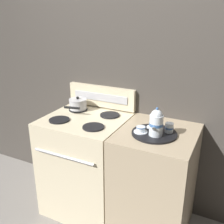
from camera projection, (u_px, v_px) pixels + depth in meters
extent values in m
plane|color=gray|center=(116.00, 214.00, 2.51)|extent=(6.00, 6.00, 0.00)
cube|color=#423D38|center=(133.00, 94.00, 2.41)|extent=(6.00, 0.05, 2.20)
cube|color=beige|center=(87.00, 164.00, 2.47)|extent=(0.70, 0.66, 0.93)
cylinder|color=silver|center=(63.00, 156.00, 2.09)|extent=(0.56, 0.02, 0.02)
cylinder|color=black|center=(78.00, 109.00, 2.49)|extent=(0.18, 0.18, 0.01)
cylinder|color=black|center=(110.00, 115.00, 2.35)|extent=(0.18, 0.18, 0.01)
cylinder|color=black|center=(59.00, 120.00, 2.25)|extent=(0.18, 0.18, 0.01)
cylinder|color=black|center=(93.00, 127.00, 2.11)|extent=(0.18, 0.18, 0.01)
cube|color=beige|center=(102.00, 96.00, 2.52)|extent=(0.69, 0.05, 0.20)
cube|color=#B7B7BC|center=(100.00, 97.00, 2.50)|extent=(0.56, 0.01, 0.07)
cube|color=tan|center=(154.00, 183.00, 2.19)|extent=(0.60, 0.66, 0.93)
cylinder|color=#B7B7BC|center=(78.00, 104.00, 2.48)|extent=(0.16, 0.16, 0.09)
cylinder|color=#B7B7BC|center=(78.00, 100.00, 2.46)|extent=(0.17, 0.17, 0.01)
sphere|color=black|center=(78.00, 98.00, 2.45)|extent=(0.03, 0.03, 0.03)
cylinder|color=black|center=(72.00, 108.00, 2.33)|extent=(0.15, 0.05, 0.02)
cylinder|color=black|center=(154.00, 133.00, 1.99)|extent=(0.35, 0.35, 0.01)
cylinder|color=silver|center=(156.00, 125.00, 1.92)|extent=(0.10, 0.10, 0.16)
cylinder|color=#38609E|center=(156.00, 124.00, 1.92)|extent=(0.10, 0.10, 0.02)
sphere|color=silver|center=(157.00, 115.00, 1.89)|extent=(0.09, 0.09, 0.09)
sphere|color=#38609E|center=(157.00, 109.00, 1.87)|extent=(0.02, 0.02, 0.02)
cone|color=silver|center=(153.00, 128.00, 1.85)|extent=(0.03, 0.08, 0.06)
cylinder|color=silver|center=(141.00, 132.00, 2.00)|extent=(0.11, 0.11, 0.01)
cylinder|color=silver|center=(141.00, 129.00, 1.99)|extent=(0.07, 0.07, 0.04)
cylinder|color=#38609E|center=(141.00, 127.00, 1.98)|extent=(0.07, 0.07, 0.01)
cylinder|color=silver|center=(153.00, 127.00, 2.08)|extent=(0.11, 0.11, 0.01)
cylinder|color=silver|center=(153.00, 125.00, 2.07)|extent=(0.07, 0.07, 0.04)
cylinder|color=#38609E|center=(153.00, 123.00, 2.06)|extent=(0.07, 0.07, 0.01)
cylinder|color=silver|center=(169.00, 128.00, 1.98)|extent=(0.06, 0.06, 0.08)
cylinder|color=#38609E|center=(169.00, 128.00, 1.98)|extent=(0.07, 0.07, 0.01)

